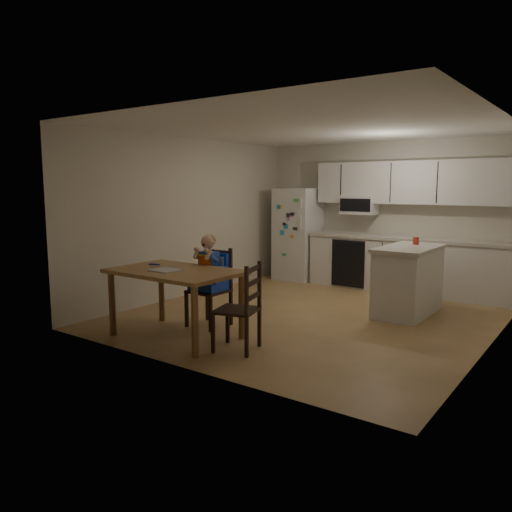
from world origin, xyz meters
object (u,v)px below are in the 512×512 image
object	(u,v)px
red_cup	(416,241)
chair_side	(245,302)
chair_booster	(211,271)
refrigerator	(298,234)
dining_table	(176,279)
kitchen_island	(408,280)

from	to	relation	value
red_cup	chair_side	distance (m)	3.00
chair_booster	chair_side	distance (m)	1.10
red_cup	chair_booster	size ratio (longest dim) A/B	0.09
refrigerator	dining_table	bearing A→B (deg)	-79.10
kitchen_island	red_cup	distance (m)	0.59
dining_table	chair_side	xyz separation A→B (m)	(0.94, 0.08, -0.15)
red_cup	dining_table	bearing A→B (deg)	-121.64
kitchen_island	dining_table	bearing A→B (deg)	-124.53
kitchen_island	refrigerator	bearing A→B (deg)	152.53
chair_side	dining_table	bearing A→B (deg)	-100.87
chair_side	red_cup	bearing A→B (deg)	147.78
refrigerator	chair_booster	distance (m)	3.44
dining_table	chair_side	world-z (taller)	chair_side
refrigerator	kitchen_island	bearing A→B (deg)	-27.47
refrigerator	red_cup	bearing A→B (deg)	-22.32
kitchen_island	chair_side	distance (m)	2.70
chair_booster	dining_table	bearing A→B (deg)	-90.27
dining_table	chair_side	distance (m)	0.96
red_cup	chair_side	world-z (taller)	red_cup
red_cup	dining_table	xyz separation A→B (m)	(-1.80, -2.92, -0.30)
refrigerator	red_cup	xyz separation A→B (m)	(2.56, -1.05, 0.13)
refrigerator	chair_side	distance (m)	4.27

